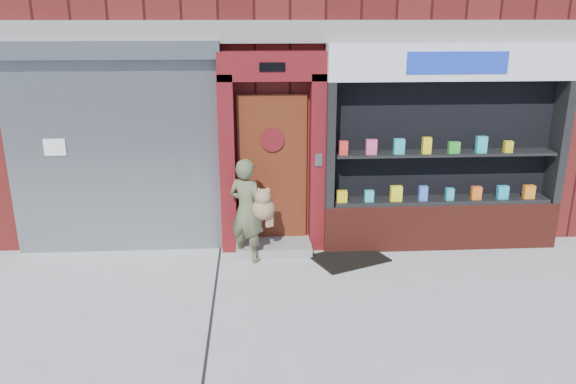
{
  "coord_description": "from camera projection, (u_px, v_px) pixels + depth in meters",
  "views": [
    {
      "loc": [
        -1.02,
        -5.98,
        3.38
      ],
      "look_at": [
        -0.58,
        1.0,
        1.16
      ],
      "focal_mm": 35.0,
      "sensor_mm": 36.0,
      "label": 1
    }
  ],
  "objects": [
    {
      "name": "pharmacy_bay",
      "position": [
        444.0,
        158.0,
        8.18
      ],
      "size": [
        3.5,
        0.41,
        3.0
      ],
      "color": "maroon",
      "rests_on": "ground"
    },
    {
      "name": "woman",
      "position": [
        249.0,
        210.0,
        7.86
      ],
      "size": [
        0.72,
        0.6,
        1.5
      ],
      "color": "#585D3D",
      "rests_on": "ground"
    },
    {
      "name": "shutter_bay",
      "position": [
        113.0,
        137.0,
        7.9
      ],
      "size": [
        3.1,
        0.3,
        3.04
      ],
      "color": "gray",
      "rests_on": "ground"
    },
    {
      "name": "red_door_bay",
      "position": [
        273.0,
        154.0,
        8.05
      ],
      "size": [
        1.52,
        0.58,
        2.9
      ],
      "color": "#5F1014",
      "rests_on": "ground"
    },
    {
      "name": "ground",
      "position": [
        341.0,
        307.0,
        6.77
      ],
      "size": [
        80.0,
        80.0,
        0.0
      ],
      "primitive_type": "plane",
      "color": "#9E9E99",
      "rests_on": "ground"
    },
    {
      "name": "doormat",
      "position": [
        349.0,
        258.0,
        8.1
      ],
      "size": [
        1.2,
        1.04,
        0.03
      ],
      "primitive_type": "cube",
      "rotation": [
        0.0,
        0.0,
        0.41
      ],
      "color": "black",
      "rests_on": "ground"
    }
  ]
}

